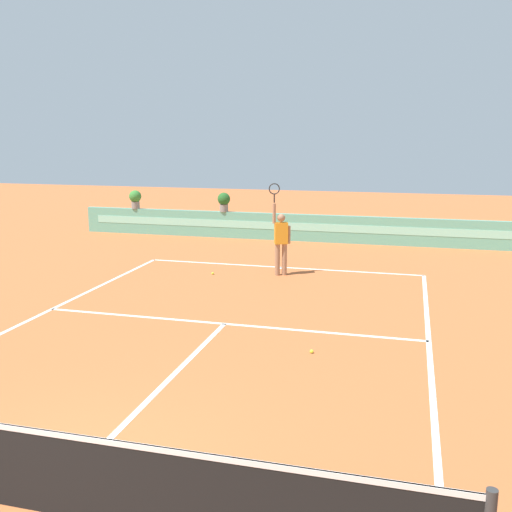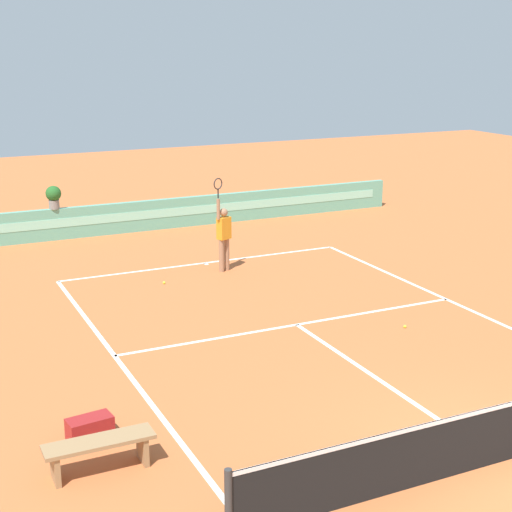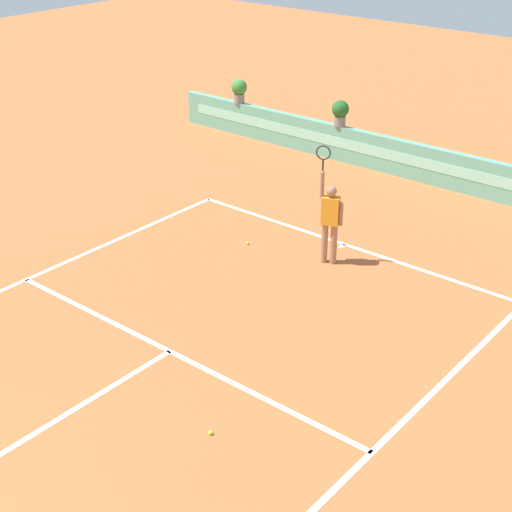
# 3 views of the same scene
# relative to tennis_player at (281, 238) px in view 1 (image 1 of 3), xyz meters

# --- Properties ---
(ground_plane) EXTENTS (60.00, 60.00, 0.00)m
(ground_plane) POSITION_rel_tennis_player_xyz_m (-0.20, -4.94, -1.05)
(ground_plane) COLOR #BC6033
(court_lines) EXTENTS (8.32, 11.94, 0.01)m
(court_lines) POSITION_rel_tennis_player_xyz_m (-0.20, -4.22, -1.05)
(court_lines) COLOR white
(court_lines) RESTS_ON ground
(net) EXTENTS (8.92, 0.10, 1.00)m
(net) POSITION_rel_tennis_player_xyz_m (-0.20, -10.94, -0.54)
(net) COLOR #333333
(net) RESTS_ON ground
(back_wall_barrier) EXTENTS (18.00, 0.21, 1.00)m
(back_wall_barrier) POSITION_rel_tennis_player_xyz_m (-0.20, 5.45, -0.55)
(back_wall_barrier) COLOR #60A88E
(back_wall_barrier) RESTS_ON ground
(tennis_player) EXTENTS (0.58, 0.34, 2.58)m
(tennis_player) POSITION_rel_tennis_player_xyz_m (0.00, 0.00, 0.00)
(tennis_player) COLOR #9E7051
(tennis_player) RESTS_ON ground
(tennis_ball_near_baseline) EXTENTS (0.07, 0.07, 0.07)m
(tennis_ball_near_baseline) POSITION_rel_tennis_player_xyz_m (-1.87, -0.43, -1.02)
(tennis_ball_near_baseline) COLOR #CCE033
(tennis_ball_near_baseline) RESTS_ON ground
(tennis_ball_mid_court) EXTENTS (0.07, 0.07, 0.07)m
(tennis_ball_mid_court) POSITION_rel_tennis_player_xyz_m (1.84, -5.72, -1.02)
(tennis_ball_mid_court) COLOR #CCE033
(tennis_ball_mid_court) RESTS_ON ground
(potted_plant_left) EXTENTS (0.48, 0.48, 0.72)m
(potted_plant_left) POSITION_rel_tennis_player_xyz_m (-3.43, 5.45, 0.36)
(potted_plant_left) COLOR gray
(potted_plant_left) RESTS_ON back_wall_barrier
(potted_plant_far_left) EXTENTS (0.48, 0.48, 0.72)m
(potted_plant_far_left) POSITION_rel_tennis_player_xyz_m (-7.12, 5.45, 0.36)
(potted_plant_far_left) COLOR gray
(potted_plant_far_left) RESTS_ON back_wall_barrier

